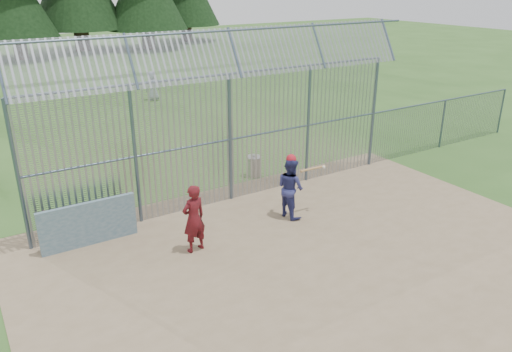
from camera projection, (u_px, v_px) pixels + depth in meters
ground at (296, 245)px, 13.24m from camera, size 120.00×120.00×0.00m
dirt_infield at (307, 253)px, 12.84m from camera, size 14.00×10.00×0.02m
dugout_wall at (89, 224)px, 13.04m from camera, size 2.50×0.12×1.20m
batter at (290, 188)px, 14.51m from camera, size 0.77×0.94×1.80m
onlooker at (194, 219)px, 12.63m from camera, size 0.73×0.55×1.82m
bg_kid_standing at (153, 86)px, 28.67m from camera, size 0.84×0.57×1.67m
batting_gear at (295, 161)px, 14.24m from camera, size 1.27×0.48×0.57m
trash_can at (254, 166)px, 17.71m from camera, size 0.56×0.56×0.82m
backstop_fence at (280, 120)px, 15.96m from camera, size 20.09×0.81×5.30m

